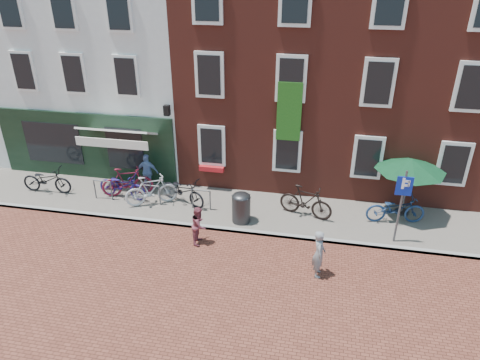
% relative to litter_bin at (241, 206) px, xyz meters
% --- Properties ---
extents(ground, '(80.00, 80.00, 0.00)m').
position_rel_litter_bin_xyz_m(ground, '(-2.15, -0.66, -0.73)').
color(ground, brown).
extents(sidewalk, '(24.00, 3.00, 0.10)m').
position_rel_litter_bin_xyz_m(sidewalk, '(-1.15, 0.84, -0.68)').
color(sidewalk, slate).
rests_on(sidewalk, ground).
extents(building_stucco, '(8.00, 8.00, 9.00)m').
position_rel_litter_bin_xyz_m(building_stucco, '(-7.15, 6.34, 3.77)').
color(building_stucco, silver).
rests_on(building_stucco, ground).
extents(building_brick_mid, '(6.00, 8.00, 10.00)m').
position_rel_litter_bin_xyz_m(building_brick_mid, '(-0.15, 6.34, 4.27)').
color(building_brick_mid, maroon).
rests_on(building_brick_mid, ground).
extents(building_brick_right, '(6.00, 8.00, 10.00)m').
position_rel_litter_bin_xyz_m(building_brick_right, '(5.85, 6.34, 4.27)').
color(building_brick_right, maroon).
rests_on(building_brick_right, ground).
extents(litter_bin, '(0.66, 0.66, 1.22)m').
position_rel_litter_bin_xyz_m(litter_bin, '(0.00, 0.00, 0.00)').
color(litter_bin, '#2E2E30').
rests_on(litter_bin, sidewalk).
extents(parking_sign, '(0.50, 0.08, 2.63)m').
position_rel_litter_bin_xyz_m(parking_sign, '(5.29, -0.25, 1.08)').
color(parking_sign, '#4C4C4F').
rests_on(parking_sign, sidewalk).
extents(parasol, '(2.49, 2.49, 2.31)m').
position_rel_litter_bin_xyz_m(parasol, '(5.80, 1.74, 1.44)').
color(parasol, '#4C4C4F').
rests_on(parasol, sidewalk).
extents(woman, '(0.41, 0.59, 1.55)m').
position_rel_litter_bin_xyz_m(woman, '(2.82, -2.38, 0.04)').
color(woman, gray).
rests_on(woman, ground).
extents(boy, '(0.52, 0.66, 1.35)m').
position_rel_litter_bin_xyz_m(boy, '(-1.15, -1.42, -0.06)').
color(boy, brown).
rests_on(boy, ground).
extents(cafe_person, '(0.90, 0.38, 1.52)m').
position_rel_litter_bin_xyz_m(cafe_person, '(-4.24, 1.74, 0.13)').
color(cafe_person, '#708BC0').
rests_on(cafe_person, sidewalk).
extents(bicycle_0, '(2.10, 0.80, 1.09)m').
position_rel_litter_bin_xyz_m(bicycle_0, '(-8.15, 0.65, -0.09)').
color(bicycle_0, black).
rests_on(bicycle_0, sidewalk).
extents(bicycle_1, '(2.08, 1.27, 1.21)m').
position_rel_litter_bin_xyz_m(bicycle_1, '(-4.82, 1.03, -0.03)').
color(bicycle_1, maroon).
rests_on(bicycle_1, sidewalk).
extents(bicycle_2, '(2.15, 0.99, 1.09)m').
position_rel_litter_bin_xyz_m(bicycle_2, '(-4.95, 0.82, -0.09)').
color(bicycle_2, navy).
rests_on(bicycle_2, sidewalk).
extents(bicycle_3, '(2.04, 1.45, 1.21)m').
position_rel_litter_bin_xyz_m(bicycle_3, '(-3.62, 0.54, -0.03)').
color(bicycle_3, '#B5B5B8').
rests_on(bicycle_3, sidewalk).
extents(bicycle_4, '(2.19, 1.51, 1.09)m').
position_rel_litter_bin_xyz_m(bicycle_4, '(-2.45, 0.86, -0.09)').
color(bicycle_4, black).
rests_on(bicycle_4, sidewalk).
extents(bicycle_5, '(2.09, 1.11, 1.21)m').
position_rel_litter_bin_xyz_m(bicycle_5, '(2.24, 0.81, -0.03)').
color(bicycle_5, black).
rests_on(bicycle_5, sidewalk).
extents(bicycle_6, '(2.16, 1.05, 1.09)m').
position_rel_litter_bin_xyz_m(bicycle_6, '(5.42, 1.03, -0.09)').
color(bicycle_6, navy).
rests_on(bicycle_6, sidewalk).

